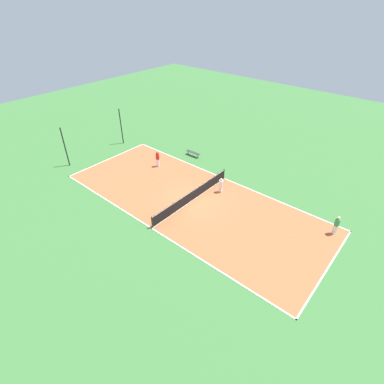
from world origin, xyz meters
TOP-DOWN VIEW (x-y plane):
  - ground_plane at (0.00, 0.00)m, footprint 80.00×80.00m
  - court_surface at (0.00, 0.00)m, footprint 9.63×23.51m
  - tennis_net at (0.00, 0.00)m, footprint 9.43×0.10m
  - bench at (6.39, 5.33)m, footprint 0.36×1.70m
  - player_near_white at (2.66, -1.11)m, footprint 0.40×0.40m
  - player_coach_red at (2.29, 6.55)m, footprint 0.44×0.44m
  - player_far_green at (3.69, -10.79)m, footprint 0.50×0.50m
  - tennis_ball_right_alley at (0.39, 4.43)m, footprint 0.07×0.07m
  - tennis_ball_midcourt at (1.38, -8.57)m, footprint 0.07×0.07m
  - tennis_ball_near_net at (3.65, -9.31)m, footprint 0.07×0.07m
  - tennis_ball_left_sideline at (-1.07, 6.18)m, footprint 0.07×0.07m
  - fence_post_back_left at (-3.52, 13.70)m, footprint 0.12×0.12m
  - fence_post_back_right at (3.52, 13.70)m, footprint 0.12×0.12m

SIDE VIEW (x-z plane):
  - ground_plane at x=0.00m, z-range 0.00..0.00m
  - court_surface at x=0.00m, z-range 0.00..0.02m
  - tennis_ball_right_alley at x=0.39m, z-range 0.02..0.09m
  - tennis_ball_midcourt at x=1.38m, z-range 0.02..0.09m
  - tennis_ball_near_net at x=3.65m, z-range 0.02..0.09m
  - tennis_ball_left_sideline at x=-1.07m, z-range 0.02..0.09m
  - bench at x=6.39m, z-range 0.17..0.62m
  - tennis_net at x=0.00m, z-range 0.03..1.08m
  - player_near_white at x=2.66m, z-range 0.11..1.54m
  - player_far_green at x=3.69m, z-range 0.13..1.75m
  - player_coach_red at x=2.29m, z-range 0.14..1.80m
  - fence_post_back_left at x=-3.52m, z-range 0.00..4.13m
  - fence_post_back_right at x=3.52m, z-range 0.00..4.13m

